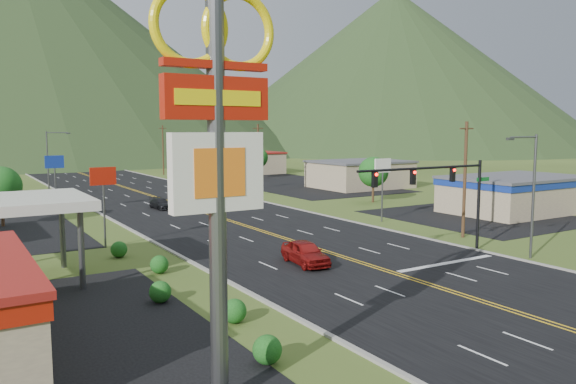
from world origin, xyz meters
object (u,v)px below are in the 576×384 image
traffic_signal (443,184)px  streetlight_east (531,188)px  streetlight_west (50,158)px  pylon_sign (216,132)px  car_red_near (305,253)px  car_red_far (202,196)px  car_dark_mid (161,204)px

traffic_signal → streetlight_east: (4.70, -4.00, -0.15)m
traffic_signal → streetlight_west: size_ratio=1.46×
pylon_sign → car_red_near: 21.82m
car_red_near → car_red_far: 35.65m
car_red_near → car_red_far: (7.11, 34.93, -0.02)m
traffic_signal → streetlight_east: size_ratio=1.46×
pylon_sign → traffic_signal: bearing=27.1°
car_red_far → streetlight_east: bearing=97.0°
pylon_sign → car_dark_mid: pylon_sign is taller
streetlight_east → car_dark_mid: streetlight_east is taller
streetlight_east → car_dark_mid: 41.20m
streetlight_east → car_red_far: streetlight_east is taller
pylon_sign → car_red_far: pylon_sign is taller
car_dark_mid → traffic_signal: bearing=-77.5°
streetlight_west → car_red_near: (8.09, -53.02, -4.36)m
streetlight_east → car_red_near: size_ratio=1.86×
car_red_near → car_dark_mid: 31.40m
pylon_sign → streetlight_east: (28.18, 8.00, -4.12)m
streetlight_east → car_red_far: (-7.66, 41.91, -4.38)m
streetlight_west → streetlight_east: bearing=-69.1°
pylon_sign → streetlight_east: size_ratio=1.56×
streetlight_east → car_red_near: bearing=154.7°
pylon_sign → car_red_far: 54.63m
streetlight_west → car_red_far: (15.20, -18.09, -4.38)m
pylon_sign → car_dark_mid: size_ratio=3.34×
pylon_sign → streetlight_west: size_ratio=1.56×
pylon_sign → streetlight_east: pylon_sign is taller
streetlight_west → pylon_sign: bearing=-94.5°
streetlight_west → car_red_near: 53.81m
streetlight_west → car_red_near: size_ratio=1.86×
pylon_sign → car_red_far: size_ratio=2.87×
car_red_near → car_dark_mid: car_red_near is taller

